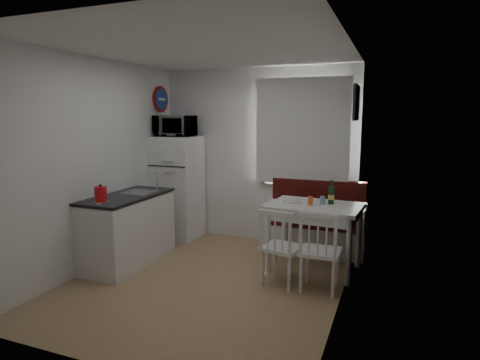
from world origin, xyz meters
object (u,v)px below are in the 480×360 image
object	(u,v)px
chair_left	(280,240)
wine_bottle	(331,192)
microwave	(175,126)
fridge	(178,187)
kitchen_counter	(128,229)
bench	(315,228)
dining_table	(315,212)
chair_right	(319,243)
kettle	(101,194)

from	to	relation	value
chair_left	wine_bottle	bearing A→B (deg)	72.44
chair_left	microwave	bearing A→B (deg)	160.72
microwave	wine_bottle	size ratio (longest dim) A/B	1.91
fridge	wine_bottle	distance (m)	2.49
kitchen_counter	bench	world-z (taller)	kitchen_counter
dining_table	chair_right	world-z (taller)	chair_right
chair_right	kettle	bearing A→B (deg)	-167.71
chair_left	fridge	world-z (taller)	fridge
bench	microwave	size ratio (longest dim) A/B	2.44
kitchen_counter	chair_right	world-z (taller)	kitchen_counter
dining_table	chair_right	bearing A→B (deg)	-70.53
bench	kitchen_counter	bearing A→B (deg)	-147.76
fridge	wine_bottle	xyz separation A→B (m)	(2.43, -0.49, 0.18)
kitchen_counter	microwave	distance (m)	1.76
bench	kettle	world-z (taller)	kettle
kettle	wine_bottle	xyz separation A→B (m)	(2.40, 1.29, -0.03)
wine_bottle	kitchen_counter	bearing A→B (deg)	-162.93
dining_table	wine_bottle	distance (m)	0.32
wine_bottle	dining_table	bearing A→B (deg)	-150.43
kettle	wine_bottle	world-z (taller)	wine_bottle
chair_right	microwave	xyz separation A→B (m)	(-2.43, 1.20, 1.19)
dining_table	kettle	xyz separation A→B (m)	(-2.22, -1.19, 0.28)
kitchen_counter	chair_left	size ratio (longest dim) A/B	2.72
chair_left	dining_table	bearing A→B (deg)	80.98
kitchen_counter	chair_right	xyz separation A→B (m)	(2.45, -0.01, 0.10)
kettle	bench	bearing A→B (deg)	42.00
dining_table	microwave	size ratio (longest dim) A/B	2.04
fridge	kettle	distance (m)	1.79
bench	wine_bottle	bearing A→B (deg)	-63.72
dining_table	chair_left	size ratio (longest dim) A/B	2.39
fridge	microwave	distance (m)	0.95
fridge	wine_bottle	bearing A→B (deg)	-11.45
kettle	wine_bottle	size ratio (longest dim) A/B	0.73
microwave	fridge	bearing A→B (deg)	90.00
kitchen_counter	wine_bottle	xyz separation A→B (m)	(2.45, 0.75, 0.52)
fridge	microwave	size ratio (longest dim) A/B	2.79
bench	kettle	xyz separation A→B (m)	(-2.10, -1.89, 0.68)
wine_bottle	chair_left	bearing A→B (deg)	-119.26
bench	microwave	xyz separation A→B (m)	(-2.13, -0.16, 1.42)
dining_table	wine_bottle	world-z (taller)	wine_bottle
fridge	bench	bearing A→B (deg)	3.01
microwave	kettle	world-z (taller)	microwave
dining_table	bench	bearing A→B (deg)	104.43
microwave	kettle	bearing A→B (deg)	-89.01
kitchen_counter	bench	xyz separation A→B (m)	(2.15, 1.36, -0.13)
microwave	kettle	size ratio (longest dim) A/B	2.60
kitchen_counter	bench	bearing A→B (deg)	32.24
dining_table	fridge	bearing A→B (deg)	169.85
kitchen_counter	microwave	size ratio (longest dim) A/B	2.32
kitchen_counter	microwave	xyz separation A→B (m)	(0.02, 1.19, 1.29)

